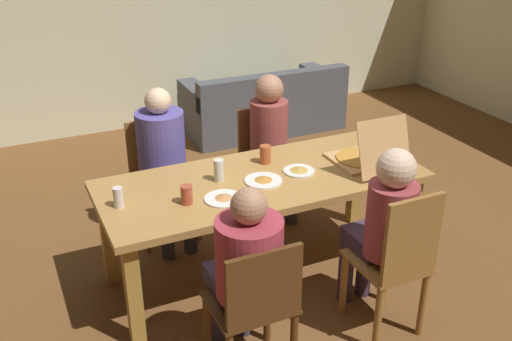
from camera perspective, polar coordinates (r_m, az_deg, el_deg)
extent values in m
plane|color=brown|center=(4.31, 0.56, -9.69)|extent=(20.00, 20.00, 0.00)
cube|color=beige|center=(6.71, -11.76, 15.23)|extent=(7.93, 0.12, 2.69)
cube|color=#AF8142|center=(3.94, 0.61, -1.00)|extent=(2.16, 0.88, 0.05)
cube|color=#AC853A|center=(3.59, -11.66, -11.64)|extent=(0.09, 0.09, 0.70)
cube|color=#AC853A|center=(4.34, 14.54, -4.85)|extent=(0.09, 0.09, 0.70)
cube|color=#AC853A|center=(4.16, -14.02, -6.21)|extent=(0.09, 0.09, 0.70)
cube|color=#AC853A|center=(4.82, 9.47, -1.11)|extent=(0.09, 0.09, 0.70)
cylinder|color=brown|center=(4.91, 3.85, -1.93)|extent=(0.04, 0.04, 0.45)
cylinder|color=brown|center=(4.78, 0.26, -2.71)|extent=(0.04, 0.04, 0.45)
cylinder|color=brown|center=(5.19, 2.03, -0.32)|extent=(0.04, 0.04, 0.45)
cylinder|color=brown|center=(5.06, -1.40, -1.02)|extent=(0.04, 0.04, 0.45)
cube|color=brown|center=(4.88, 1.21, 1.00)|extent=(0.40, 0.40, 0.02)
cube|color=brown|center=(4.95, 0.29, 3.98)|extent=(0.38, 0.03, 0.39)
cylinder|color=#423F41|center=(4.79, 3.46, -2.57)|extent=(0.10, 0.10, 0.47)
cylinder|color=#423F41|center=(4.73, 1.84, -2.93)|extent=(0.10, 0.10, 0.47)
cube|color=#423F41|center=(4.73, 1.99, 0.98)|extent=(0.27, 0.29, 0.11)
cylinder|color=#94413D|center=(4.77, 1.24, 4.11)|extent=(0.30, 0.30, 0.45)
sphere|color=#AA765C|center=(4.66, 1.28, 7.85)|extent=(0.23, 0.23, 0.23)
cylinder|color=#513015|center=(3.50, -4.69, -14.78)|extent=(0.04, 0.04, 0.45)
cylinder|color=#513015|center=(3.61, 1.08, -13.20)|extent=(0.04, 0.04, 0.45)
cube|color=#513015|center=(3.29, -0.63, -12.53)|extent=(0.44, 0.40, 0.02)
cube|color=#513015|center=(3.02, 0.80, -11.19)|extent=(0.42, 0.03, 0.42)
cylinder|color=#3B3246|center=(3.61, -3.87, -13.10)|extent=(0.10, 0.10, 0.47)
cylinder|color=#3B3246|center=(3.66, -1.22, -12.40)|extent=(0.10, 0.10, 0.47)
cube|color=#3B3246|center=(3.36, -1.72, -10.25)|extent=(0.32, 0.31, 0.11)
cylinder|color=#A43543|center=(3.12, -0.65, -8.43)|extent=(0.36, 0.36, 0.45)
sphere|color=tan|center=(2.96, -0.68, -3.45)|extent=(0.19, 0.19, 0.19)
cylinder|color=olive|center=(3.85, 8.41, -10.73)|extent=(0.04, 0.04, 0.45)
cylinder|color=olive|center=(4.01, 12.39, -9.44)|extent=(0.04, 0.04, 0.45)
cylinder|color=olive|center=(3.62, 11.63, -13.78)|extent=(0.04, 0.04, 0.45)
cylinder|color=olive|center=(3.79, 15.73, -12.23)|extent=(0.04, 0.04, 0.45)
cube|color=olive|center=(3.68, 12.36, -8.56)|extent=(0.39, 0.43, 0.02)
cube|color=olive|center=(3.41, 14.77, -6.46)|extent=(0.37, 0.03, 0.52)
cylinder|color=#3B2B3E|center=(3.97, 8.64, -9.38)|extent=(0.10, 0.10, 0.47)
cylinder|color=#3B2B3E|center=(4.04, 10.37, -8.84)|extent=(0.10, 0.10, 0.47)
cube|color=#3B2B3E|center=(3.75, 11.03, -6.61)|extent=(0.26, 0.32, 0.11)
cylinder|color=#9C3E43|center=(3.53, 12.80, -4.67)|extent=(0.29, 0.29, 0.46)
sphere|color=beige|center=(3.38, 13.33, 0.20)|extent=(0.23, 0.23, 0.23)
cylinder|color=#935E2B|center=(4.58, -5.59, -4.19)|extent=(0.04, 0.04, 0.45)
cylinder|color=#935E2B|center=(4.49, -10.45, -5.20)|extent=(0.04, 0.04, 0.45)
cylinder|color=#935E2B|center=(4.88, -6.99, -2.31)|extent=(0.04, 0.04, 0.45)
cylinder|color=#935E2B|center=(4.79, -11.56, -3.22)|extent=(0.04, 0.04, 0.45)
cube|color=#935E2B|center=(4.57, -8.84, -1.12)|extent=(0.46, 0.41, 0.02)
cube|color=#935E2B|center=(4.64, -9.69, 2.37)|extent=(0.43, 0.03, 0.44)
cylinder|color=#343443|center=(4.44, -6.40, -5.15)|extent=(0.10, 0.10, 0.47)
cylinder|color=#343443|center=(4.39, -8.57, -5.61)|extent=(0.10, 0.10, 0.47)
cube|color=#343443|center=(4.40, -8.28, -1.29)|extent=(0.32, 0.33, 0.11)
cylinder|color=#564D9F|center=(4.44, -9.10, 2.48)|extent=(0.36, 0.36, 0.50)
sphere|color=beige|center=(4.32, -9.41, 6.61)|extent=(0.19, 0.19, 0.19)
cube|color=tan|center=(4.22, 9.98, 1.03)|extent=(0.39, 0.39, 0.02)
cylinder|color=#C58431|center=(4.22, 9.99, 1.23)|extent=(0.34, 0.34, 0.01)
cube|color=tan|center=(3.96, 12.21, 2.20)|extent=(0.39, 0.13, 0.37)
cylinder|color=white|center=(3.66, -3.13, -2.72)|extent=(0.24, 0.24, 0.01)
cone|color=#C68349|center=(3.65, -3.13, -2.53)|extent=(0.11, 0.11, 0.02)
cylinder|color=white|center=(4.01, 4.14, -0.04)|extent=(0.21, 0.21, 0.01)
cone|color=gold|center=(4.01, 4.14, 0.14)|extent=(0.12, 0.12, 0.02)
cylinder|color=white|center=(3.87, 0.71, -0.98)|extent=(0.25, 0.25, 0.01)
cone|color=#BF7D30|center=(3.87, 0.71, -0.79)|extent=(0.12, 0.12, 0.02)
cylinder|color=#B14832|center=(3.61, -6.68, -2.32)|extent=(0.07, 0.07, 0.12)
cylinder|color=silver|center=(3.86, -3.60, 0.02)|extent=(0.07, 0.07, 0.15)
cylinder|color=silver|center=(3.64, -13.09, -2.53)|extent=(0.06, 0.06, 0.13)
cylinder|color=#B25028|center=(4.11, 0.89, 1.56)|extent=(0.08, 0.08, 0.13)
cube|color=#4D5058|center=(6.74, 0.60, 5.70)|extent=(1.73, 0.80, 0.40)
cube|color=#4D5058|center=(6.35, 1.86, 7.88)|extent=(1.73, 0.16, 0.32)
cube|color=#4D5058|center=(6.37, -5.68, 7.17)|extent=(0.20, 0.76, 0.18)
cube|color=#4D5058|center=(6.99, 6.36, 8.81)|extent=(0.20, 0.76, 0.18)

